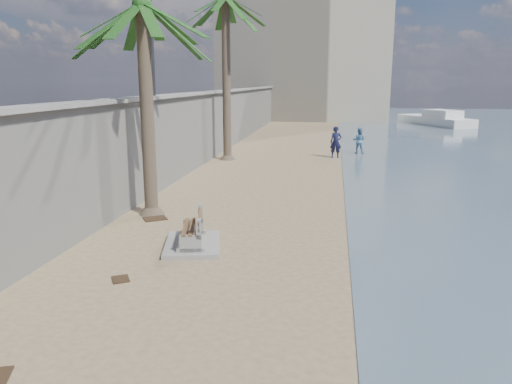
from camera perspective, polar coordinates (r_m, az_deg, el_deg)
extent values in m
cube|color=gray|center=(26.99, -5.68, 7.42)|extent=(0.45, 70.00, 3.50)
cube|color=gray|center=(26.89, -5.76, 11.24)|extent=(0.80, 70.00, 0.12)
cube|color=#B7AA93|center=(58.21, 5.55, 15.32)|extent=(18.00, 12.00, 14.00)
cube|color=gray|center=(12.94, -7.27, -5.94)|extent=(1.78, 2.26, 0.11)
cylinder|color=brown|center=(15.74, -12.33, 8.68)|extent=(0.42, 0.42, 6.30)
cylinder|color=brown|center=(26.71, -3.38, 12.49)|extent=(0.44, 0.44, 8.23)
cylinder|color=#2D2D33|center=(19.31, -11.88, 18.16)|extent=(0.12, 0.12, 5.00)
imported|color=#121534|center=(27.85, 9.12, 5.90)|extent=(0.75, 0.54, 1.97)
imported|color=#5180A8|center=(29.71, 11.69, 5.93)|extent=(0.92, 0.78, 1.68)
cube|color=#382616|center=(15.63, -11.45, -2.99)|extent=(0.85, 0.81, 0.03)
cube|color=#382616|center=(11.16, -15.21, -9.59)|extent=(0.51, 0.54, 0.03)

